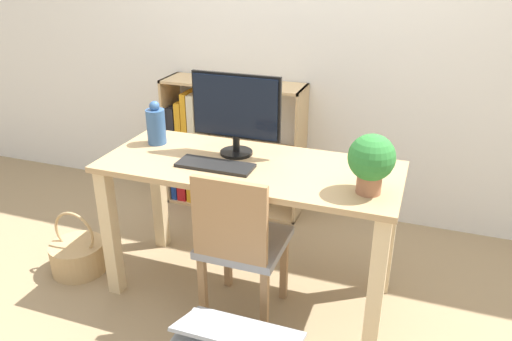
{
  "coord_description": "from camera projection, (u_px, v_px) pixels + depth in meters",
  "views": [
    {
      "loc": [
        0.8,
        -2.13,
        1.75
      ],
      "look_at": [
        0.0,
        0.1,
        0.69
      ],
      "focal_mm": 35.0,
      "sensor_mm": 36.0,
      "label": 1
    }
  ],
  "objects": [
    {
      "name": "wall_back",
      "position": [
        308.0,
        24.0,
        3.19
      ],
      "size": [
        8.0,
        0.05,
        2.6
      ],
      "color": "silver",
      "rests_on": "ground_plane"
    },
    {
      "name": "chair",
      "position": [
        240.0,
        242.0,
        2.41
      ],
      "size": [
        0.4,
        0.4,
        0.83
      ],
      "rotation": [
        0.0,
        0.0,
        -0.17
      ],
      "color": "gray",
      "rests_on": "ground_plane"
    },
    {
      "name": "bookshelf",
      "position": [
        209.0,
        150.0,
        3.61
      ],
      "size": [
        0.99,
        0.28,
        0.93
      ],
      "color": "tan",
      "rests_on": "ground_plane"
    },
    {
      "name": "potted_plant",
      "position": [
        371.0,
        160.0,
        2.13
      ],
      "size": [
        0.21,
        0.21,
        0.27
      ],
      "color": "#9E6647",
      "rests_on": "desk"
    },
    {
      "name": "monitor",
      "position": [
        236.0,
        110.0,
        2.51
      ],
      "size": [
        0.47,
        0.17,
        0.42
      ],
      "color": "black",
      "rests_on": "desk"
    },
    {
      "name": "keyboard",
      "position": [
        215.0,
        165.0,
        2.45
      ],
      "size": [
        0.38,
        0.14,
        0.02
      ],
      "color": "black",
      "rests_on": "desk"
    },
    {
      "name": "vase",
      "position": [
        156.0,
        125.0,
        2.7
      ],
      "size": [
        0.1,
        0.1,
        0.24
      ],
      "color": "#33598C",
      "rests_on": "desk"
    },
    {
      "name": "ground_plane",
      "position": [
        250.0,
        289.0,
        2.79
      ],
      "size": [
        10.0,
        10.0,
        0.0
      ],
      "primitive_type": "plane",
      "color": "#997F5B"
    },
    {
      "name": "basket",
      "position": [
        78.0,
        255.0,
        2.92
      ],
      "size": [
        0.31,
        0.31,
        0.39
      ],
      "color": "tan",
      "rests_on": "ground_plane"
    },
    {
      "name": "desk",
      "position": [
        249.0,
        190.0,
        2.54
      ],
      "size": [
        1.5,
        0.62,
        0.76
      ],
      "color": "tan",
      "rests_on": "ground_plane"
    }
  ]
}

